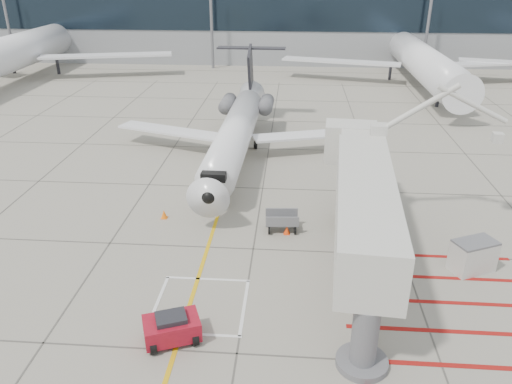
{
  "coord_description": "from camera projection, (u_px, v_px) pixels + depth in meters",
  "views": [
    {
      "loc": [
        1.94,
        -19.23,
        14.24
      ],
      "look_at": [
        0.0,
        6.0,
        2.5
      ],
      "focal_mm": 35.0,
      "sensor_mm": 36.0,
      "label": 1
    }
  ],
  "objects": [
    {
      "name": "cone_nose",
      "position": [
        164.0,
        214.0,
        30.29
      ],
      "size": [
        0.39,
        0.39,
        0.54
      ],
      "primitive_type": "cone",
      "color": "orange",
      "rests_on": "ground_plane"
    },
    {
      "name": "terminal_glass_band",
      "position": [
        354.0,
        10.0,
        70.06
      ],
      "size": [
        180.0,
        0.1,
        6.0
      ],
      "primitive_type": "cube",
      "color": "black",
      "rests_on": "ground_plane"
    },
    {
      "name": "pushback_tug",
      "position": [
        172.0,
        327.0,
        20.36
      ],
      "size": [
        2.61,
        2.13,
        1.31
      ],
      "primitive_type": null,
      "rotation": [
        0.0,
        0.0,
        0.37
      ],
      "color": "maroon",
      "rests_on": "ground_plane"
    },
    {
      "name": "ground_plane",
      "position": [
        246.0,
        293.0,
        23.52
      ],
      "size": [
        260.0,
        260.0,
        0.0
      ],
      "primitive_type": "plane",
      "color": "gray",
      "rests_on": "ground"
    },
    {
      "name": "bg_aircraft_c",
      "position": [
        420.0,
        37.0,
        61.53
      ],
      "size": [
        34.1,
        37.89,
        11.37
      ],
      "primitive_type": null,
      "color": "silver",
      "rests_on": "ground_plane"
    },
    {
      "name": "baggage_cart",
      "position": [
        282.0,
        221.0,
        28.8
      ],
      "size": [
        1.96,
        1.32,
        1.19
      ],
      "primitive_type": null,
      "rotation": [
        0.0,
        0.0,
        0.07
      ],
      "color": "slate",
      "rests_on": "ground_plane"
    },
    {
      "name": "cone_side",
      "position": [
        287.0,
        230.0,
        28.55
      ],
      "size": [
        0.37,
        0.37,
        0.51
      ],
      "primitive_type": "cone",
      "color": "#FA400D",
      "rests_on": "ground_plane"
    },
    {
      "name": "terminal_building",
      "position": [
        345.0,
        9.0,
        83.18
      ],
      "size": [
        180.0,
        28.0,
        14.0
      ],
      "primitive_type": "cube",
      "color": "gray",
      "rests_on": "ground_plane"
    },
    {
      "name": "jet_bridge",
      "position": [
        364.0,
        215.0,
        23.25
      ],
      "size": [
        9.67,
        18.11,
        7.0
      ],
      "primitive_type": null,
      "rotation": [
        0.0,
        0.0,
        -0.08
      ],
      "color": "silver",
      "rests_on": "ground_plane"
    },
    {
      "name": "ground_power_unit",
      "position": [
        473.0,
        256.0,
        24.95
      ],
      "size": [
        2.42,
        1.99,
        1.66
      ],
      "primitive_type": null,
      "rotation": [
        0.0,
        0.0,
        0.43
      ],
      "color": "beige",
      "rests_on": "ground_plane"
    },
    {
      "name": "regional_jet",
      "position": [
        232.0,
        124.0,
        36.14
      ],
      "size": [
        21.86,
        27.31,
        7.05
      ],
      "primitive_type": null,
      "rotation": [
        0.0,
        0.0,
        -0.02
      ],
      "color": "white",
      "rests_on": "ground_plane"
    },
    {
      "name": "bg_aircraft_b",
      "position": [
        20.0,
        27.0,
        64.77
      ],
      "size": [
        38.58,
        42.86,
        12.86
      ],
      "primitive_type": null,
      "color": "silver",
      "rests_on": "ground_plane"
    }
  ]
}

